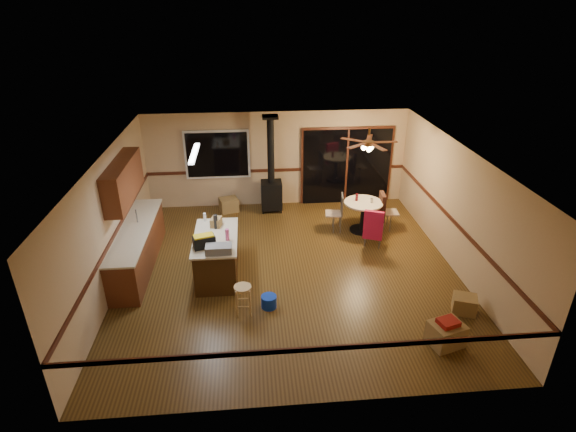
{
  "coord_description": "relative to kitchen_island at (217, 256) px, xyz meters",
  "views": [
    {
      "loc": [
        -0.75,
        -8.05,
        5.24
      ],
      "look_at": [
        0.0,
        0.3,
        1.15
      ],
      "focal_mm": 28.0,
      "sensor_mm": 36.0,
      "label": 1
    }
  ],
  "objects": [
    {
      "name": "glass_red",
      "position": [
        3.31,
        1.76,
        0.42
      ],
      "size": [
        0.09,
        0.09,
        0.18
      ],
      "primitive_type": "cylinder",
      "rotation": [
        0.0,
        0.0,
        -0.43
      ],
      "color": "#590C14",
      "rests_on": "dining_table"
    },
    {
      "name": "wall_back",
      "position": [
        1.5,
        3.5,
        0.85
      ],
      "size": [
        7.0,
        0.0,
        7.0
      ],
      "primitive_type": "plane",
      "rotation": [
        1.57,
        0.0,
        0.0
      ],
      "color": "tan",
      "rests_on": "ground"
    },
    {
      "name": "upper_cabinets",
      "position": [
        -1.83,
        0.7,
        1.45
      ],
      "size": [
        0.35,
        2.0,
        0.8
      ],
      "primitive_type": "cube",
      "color": "brown",
      "rests_on": "ground"
    },
    {
      "name": "ceiling",
      "position": [
        1.5,
        0.0,
        2.15
      ],
      "size": [
        7.0,
        7.0,
        0.0
      ],
      "primitive_type": "plane",
      "rotation": [
        3.14,
        0.0,
        0.0
      ],
      "color": "silver",
      "rests_on": "ground"
    },
    {
      "name": "box_on_island",
      "position": [
        -0.0,
        0.47,
        0.54
      ],
      "size": [
        0.25,
        0.31,
        0.18
      ],
      "primitive_type": "cube",
      "rotation": [
        0.0,
        0.0,
        -0.2
      ],
      "color": "olive",
      "rests_on": "kitchen_island"
    },
    {
      "name": "dining_table",
      "position": [
        3.46,
        1.66,
        0.08
      ],
      "size": [
        0.94,
        0.94,
        0.78
      ],
      "color": "black",
      "rests_on": "ground"
    },
    {
      "name": "sliding_door",
      "position": [
        3.4,
        3.45,
        0.6
      ],
      "size": [
        2.52,
        0.1,
        2.1
      ],
      "primitive_type": "cube",
      "color": "black",
      "rests_on": "ground"
    },
    {
      "name": "fluorescent_strip",
      "position": [
        -0.3,
        0.3,
        2.11
      ],
      "size": [
        0.1,
        1.2,
        0.04
      ],
      "primitive_type": "cube",
      "color": "white",
      "rests_on": "ceiling"
    },
    {
      "name": "chair_rail",
      "position": [
        1.5,
        0.0,
        0.55
      ],
      "size": [
        7.0,
        7.0,
        0.08
      ],
      "primitive_type": null,
      "color": "#411B10",
      "rests_on": "ground"
    },
    {
      "name": "chair_right",
      "position": [
        3.98,
        1.73,
        0.14
      ],
      "size": [
        0.5,
        0.46,
        0.7
      ],
      "color": "tan",
      "rests_on": "ground"
    },
    {
      "name": "wall_right",
      "position": [
        5.0,
        0.0,
        0.85
      ],
      "size": [
        0.0,
        7.0,
        7.0
      ],
      "primitive_type": "plane",
      "rotation": [
        1.57,
        0.0,
        -1.57
      ],
      "color": "tan",
      "rests_on": "ground"
    },
    {
      "name": "box_under_window",
      "position": [
        0.14,
        3.1,
        -0.26
      ],
      "size": [
        0.56,
        0.5,
        0.38
      ],
      "primitive_type": "cube",
      "rotation": [
        0.0,
        0.0,
        0.3
      ],
      "color": "olive",
      "rests_on": "floor"
    },
    {
      "name": "floor",
      "position": [
        1.5,
        0.0,
        -0.45
      ],
      "size": [
        7.0,
        7.0,
        0.0
      ],
      "primitive_type": "plane",
      "color": "#4C3415",
      "rests_on": "ground"
    },
    {
      "name": "wood_stove",
      "position": [
        1.3,
        3.05,
        0.28
      ],
      "size": [
        0.55,
        0.5,
        2.52
      ],
      "color": "black",
      "rests_on": "ground"
    },
    {
      "name": "countertop",
      "position": [
        -1.7,
        0.5,
        0.43
      ],
      "size": [
        0.64,
        3.04,
        0.04
      ],
      "primitive_type": "cube",
      "color": "beige",
      "rests_on": "lower_cabinets"
    },
    {
      "name": "window",
      "position": [
        -0.1,
        3.45,
        1.05
      ],
      "size": [
        1.72,
        0.1,
        1.32
      ],
      "primitive_type": "cube",
      "color": "black",
      "rests_on": "ground"
    },
    {
      "name": "toolbox_black",
      "position": [
        -0.18,
        -0.41,
        0.56
      ],
      "size": [
        0.46,
        0.33,
        0.23
      ],
      "primitive_type": "cube",
      "rotation": [
        0.0,
        0.0,
        0.3
      ],
      "color": "black",
      "rests_on": "kitchen_island"
    },
    {
      "name": "toolbox_yellow_lid",
      "position": [
        -0.18,
        -0.41,
        0.69
      ],
      "size": [
        0.42,
        0.3,
        0.03
      ],
      "primitive_type": "cube",
      "rotation": [
        0.0,
        0.0,
        0.3
      ],
      "color": "gold",
      "rests_on": "toolbox_black"
    },
    {
      "name": "bottle_pink",
      "position": [
        0.25,
        -0.17,
        0.57
      ],
      "size": [
        0.1,
        0.1,
        0.24
      ],
      "primitive_type": "cylinder",
      "rotation": [
        0.0,
        0.0,
        0.39
      ],
      "color": "#D84C8C",
      "rests_on": "kitchen_island"
    },
    {
      "name": "chair_near",
      "position": [
        3.49,
        0.8,
        0.14
      ],
      "size": [
        0.56,
        0.59,
        0.7
      ],
      "color": "tan",
      "rests_on": "ground"
    },
    {
      "name": "chair_left",
      "position": [
        2.87,
        1.75,
        0.14
      ],
      "size": [
        0.46,
        0.45,
        0.51
      ],
      "color": "tan",
      "rests_on": "ground"
    },
    {
      "name": "box_corner_b",
      "position": [
        4.58,
        -1.67,
        -0.29
      ],
      "size": [
        0.51,
        0.48,
        0.33
      ],
      "primitive_type": "cube",
      "rotation": [
        0.0,
        0.0,
        -0.37
      ],
      "color": "olive",
      "rests_on": "floor"
    },
    {
      "name": "wall_left",
      "position": [
        -2.0,
        0.0,
        0.85
      ],
      "size": [
        0.0,
        7.0,
        7.0
      ],
      "primitive_type": "plane",
      "rotation": [
        1.57,
        0.0,
        1.57
      ],
      "color": "tan",
      "rests_on": "ground"
    },
    {
      "name": "bottle_dark",
      "position": [
        -0.01,
        0.37,
        0.6
      ],
      "size": [
        0.11,
        0.11,
        0.3
      ],
      "primitive_type": "cylinder",
      "rotation": [
        0.0,
        0.0,
        -0.25
      ],
      "color": "black",
      "rests_on": "kitchen_island"
    },
    {
      "name": "wall_front",
      "position": [
        1.5,
        -3.5,
        0.85
      ],
      "size": [
        7.0,
        0.0,
        7.0
      ],
      "primitive_type": "plane",
      "rotation": [
        -1.57,
        0.0,
        0.0
      ],
      "color": "tan",
      "rests_on": "ground"
    },
    {
      "name": "glass_cream",
      "position": [
        3.64,
        1.61,
        0.4
      ],
      "size": [
        0.06,
        0.06,
        0.14
      ],
      "primitive_type": "cylinder",
      "rotation": [
        0.0,
        0.0,
        0.06
      ],
      "color": "beige",
      "rests_on": "dining_table"
    },
    {
      "name": "lower_cabinets",
      "position": [
        -1.7,
        0.5,
        -0.02
      ],
      "size": [
        0.6,
        3.0,
        0.86
      ],
      "primitive_type": "cube",
      "color": "brown",
      "rests_on": "ground"
    },
    {
      "name": "toolbox_grey",
      "position": [
        0.1,
        -0.64,
        0.52
      ],
      "size": [
        0.49,
        0.27,
        0.15
      ],
      "primitive_type": "cube",
      "rotation": [
        0.0,
        0.0,
        0.0
      ],
      "color": "slate",
      "rests_on": "kitchen_island"
    },
    {
      "name": "box_corner_a",
      "position": [
        3.89,
        -2.46,
        -0.25
      ],
      "size": [
        0.64,
        0.58,
        0.41
      ],
      "primitive_type": "cube",
      "rotation": [
        0.0,
        0.0,
        0.29
      ],
      "color": "olive",
      "rests_on": "floor"
    },
    {
      "name": "box_small_red",
      "position": [
        3.89,
        -2.46,
        -0.01
      ],
      "size": [
        0.38,
        0.35,
        0.08
      ],
      "primitive_type": "cube",
      "rotation": [
        0.0,
        0.0,
        0.29
      ],
      "color": "maroon",
      "rests_on": "box_corner_a"
    },
    {
      "name": "blue_bucket",
      "position": [
        1.01,
        -1.21,
        -0.33
      ],
      "size": [
        0.32,
        0.32,
        0.24
      ],
      "primitive_type": "cylinder",
      "rotation": [
        0.0,
        0.0,
        -0.11
      ],
      "color": "#0D33C1",
      "rests_on": "floor"
    },
    {
      "name": "ceiling_fan",
      "position": [
        3.46,
        1.66,
        1.76
      ],
      "size": [
        0.24,
        0.24,
        0.55
      ],
      "color": "brown",
      "rests_on": "ceiling"
    },
    {
      "name": "bottle_white",
      "position": [
        -0.26,
        0.72,
        0.54
      ],
      "size": [
        0.08,
        0.08,
        0.19
      ],
      "primitive_type": "cylinder",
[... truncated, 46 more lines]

